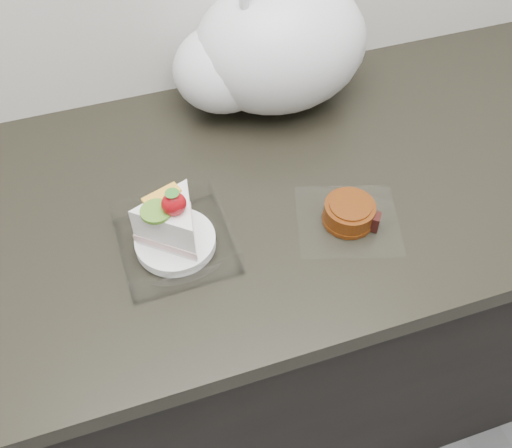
% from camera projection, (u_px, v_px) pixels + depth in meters
% --- Properties ---
extents(counter, '(2.04, 0.64, 0.90)m').
position_uv_depth(counter, '(242.00, 322.00, 1.32)').
color(counter, black).
rests_on(counter, ground).
extents(cake_tray, '(0.17, 0.17, 0.13)m').
position_uv_depth(cake_tray, '(174.00, 232.00, 0.87)').
color(cake_tray, white).
rests_on(cake_tray, counter).
extents(mooncake_wrap, '(0.20, 0.20, 0.04)m').
position_uv_depth(mooncake_wrap, '(350.00, 214.00, 0.92)').
color(mooncake_wrap, white).
rests_on(mooncake_wrap, counter).
extents(plastic_bag, '(0.40, 0.30, 0.30)m').
position_uv_depth(plastic_bag, '(270.00, 50.00, 1.04)').
color(plastic_bag, silver).
rests_on(plastic_bag, counter).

